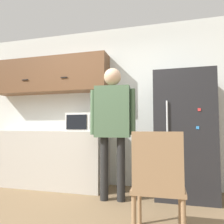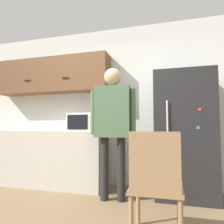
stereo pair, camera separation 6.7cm
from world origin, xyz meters
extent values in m
cube|color=silver|center=(0.00, 1.94, 1.35)|extent=(6.00, 0.06, 2.70)
cube|color=#BCB7AD|center=(-1.12, 1.60, 0.45)|extent=(2.17, 0.62, 0.91)
cube|color=brown|center=(-1.12, 1.74, 1.90)|extent=(2.17, 0.33, 0.62)
cube|color=black|center=(-1.50, 1.56, 1.81)|extent=(0.12, 0.01, 0.01)
cube|color=black|center=(-0.74, 1.56, 1.81)|extent=(0.12, 0.01, 0.01)
cube|color=white|center=(-0.35, 1.52, 1.05)|extent=(0.47, 0.36, 0.28)
cube|color=black|center=(-0.40, 1.34, 1.05)|extent=(0.33, 0.01, 0.22)
cube|color=#B2B2B2|center=(-0.16, 1.34, 1.05)|extent=(0.07, 0.01, 0.23)
cylinder|color=black|center=(0.10, 1.14, 0.42)|extent=(0.11, 0.11, 0.84)
cylinder|color=black|center=(0.33, 1.16, 0.42)|extent=(0.11, 0.11, 0.84)
cube|color=#4C6B4C|center=(0.22, 1.15, 1.18)|extent=(0.49, 0.26, 0.69)
sphere|color=#D8AD8C|center=(0.22, 1.15, 1.66)|extent=(0.24, 0.24, 0.24)
cylinder|color=#4C6B4C|center=(-0.06, 1.13, 1.18)|extent=(0.07, 0.07, 0.62)
cylinder|color=#4C6B4C|center=(0.49, 1.18, 1.18)|extent=(0.07, 0.07, 0.62)
cube|color=#232326|center=(1.16, 1.56, 0.87)|extent=(0.80, 0.68, 1.74)
cylinder|color=silver|center=(0.94, 1.20, 1.01)|extent=(0.02, 0.02, 0.61)
cube|color=red|center=(1.33, 1.22, 1.19)|extent=(0.04, 0.01, 0.04)
cube|color=#338CDB|center=(1.31, 1.22, 0.96)|extent=(0.04, 0.01, 0.04)
cube|color=#997551|center=(0.86, 0.35, 0.42)|extent=(0.46, 0.46, 0.04)
cylinder|color=#997551|center=(1.06, 0.55, 0.20)|extent=(0.04, 0.04, 0.40)
cylinder|color=#997551|center=(0.66, 0.54, 0.20)|extent=(0.04, 0.04, 0.40)
cylinder|color=#997551|center=(0.67, 0.15, 0.20)|extent=(0.04, 0.04, 0.40)
cube|color=#997551|center=(0.87, 0.14, 0.69)|extent=(0.42, 0.05, 0.49)
camera|label=1|loc=(0.98, -1.71, 0.97)|focal=35.00mm
camera|label=2|loc=(1.04, -1.69, 0.97)|focal=35.00mm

